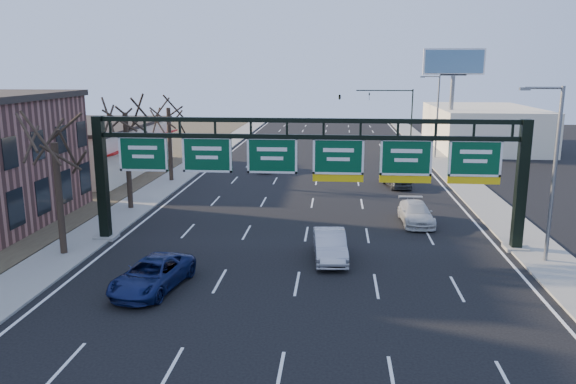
# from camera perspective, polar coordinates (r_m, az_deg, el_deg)

# --- Properties ---
(ground) EXTENTS (160.00, 160.00, 0.00)m
(ground) POSITION_cam_1_polar(r_m,az_deg,el_deg) (24.73, 0.58, -10.99)
(ground) COLOR black
(ground) RESTS_ON ground
(sidewalk_left) EXTENTS (3.00, 120.00, 0.12)m
(sidewalk_left) POSITION_cam_1_polar(r_m,az_deg,el_deg) (46.07, -13.51, -0.09)
(sidewalk_left) COLOR gray
(sidewalk_left) RESTS_ON ground
(sidewalk_right) EXTENTS (3.00, 120.00, 0.12)m
(sidewalk_right) POSITION_cam_1_polar(r_m,az_deg,el_deg) (45.10, 19.08, -0.71)
(sidewalk_right) COLOR gray
(sidewalk_right) RESTS_ON ground
(dirt_strip_left) EXTENTS (21.00, 120.00, 0.06)m
(dirt_strip_left) POSITION_cam_1_polar(r_m,az_deg,el_deg) (51.25, -26.56, 0.14)
(dirt_strip_left) COLOR #473D2B
(dirt_strip_left) RESTS_ON ground
(lane_markings) EXTENTS (21.60, 120.00, 0.01)m
(lane_markings) POSITION_cam_1_polar(r_m,az_deg,el_deg) (43.76, 2.60, -0.48)
(lane_markings) COLOR white
(lane_markings) RESTS_ON ground
(sign_gantry) EXTENTS (24.60, 1.20, 7.20)m
(sign_gantry) POSITION_cam_1_polar(r_m,az_deg,el_deg) (31.09, 2.04, 2.83)
(sign_gantry) COLOR black
(sign_gantry) RESTS_ON ground
(cream_strip) EXTENTS (10.90, 18.40, 4.70)m
(cream_strip) POSITION_cam_1_polar(r_m,az_deg,el_deg) (57.08, -19.10, 4.31)
(cream_strip) COLOR beige
(cream_strip) RESTS_ON ground
(building_right_distant) EXTENTS (12.00, 20.00, 5.00)m
(building_right_distant) POSITION_cam_1_polar(r_m,az_deg,el_deg) (75.23, 19.15, 6.25)
(building_right_distant) COLOR beige
(building_right_distant) RESTS_ON ground
(tree_gantry) EXTENTS (3.60, 3.60, 8.48)m
(tree_gantry) POSITION_cam_1_polar(r_m,az_deg,el_deg) (31.31, -22.83, 6.52)
(tree_gantry) COLOR black
(tree_gantry) RESTS_ON sidewalk_left
(tree_mid) EXTENTS (3.60, 3.60, 9.24)m
(tree_mid) POSITION_cam_1_polar(r_m,az_deg,el_deg) (40.36, -16.32, 9.20)
(tree_mid) COLOR black
(tree_mid) RESTS_ON sidewalk_left
(tree_far) EXTENTS (3.60, 3.60, 8.86)m
(tree_far) POSITION_cam_1_polar(r_m,az_deg,el_deg) (49.82, -12.13, 9.54)
(tree_far) COLOR black
(tree_far) RESTS_ON sidewalk_left
(streetlight_near) EXTENTS (2.15, 0.22, 9.00)m
(streetlight_near) POSITION_cam_1_polar(r_m,az_deg,el_deg) (30.92, 25.27, 2.43)
(streetlight_near) COLOR slate
(streetlight_near) RESTS_ON sidewalk_right
(streetlight_far) EXTENTS (2.15, 0.22, 9.00)m
(streetlight_far) POSITION_cam_1_polar(r_m,az_deg,el_deg) (63.69, 14.83, 7.84)
(streetlight_far) COLOR slate
(streetlight_far) RESTS_ON sidewalk_right
(billboard_right) EXTENTS (7.00, 0.50, 12.00)m
(billboard_right) POSITION_cam_1_polar(r_m,az_deg,el_deg) (68.88, 16.44, 11.39)
(billboard_right) COLOR slate
(billboard_right) RESTS_ON ground
(traffic_signal_mast) EXTENTS (10.16, 0.54, 7.00)m
(traffic_signal_mast) POSITION_cam_1_polar(r_m,az_deg,el_deg) (77.82, 8.01, 9.22)
(traffic_signal_mast) COLOR black
(traffic_signal_mast) RESTS_ON ground
(car_blue_suv) EXTENTS (3.19, 5.37, 1.40)m
(car_blue_suv) POSITION_cam_1_polar(r_m,az_deg,el_deg) (26.41, -13.62, -8.15)
(car_blue_suv) COLOR #121D4F
(car_blue_suv) RESTS_ON ground
(car_silver_sedan) EXTENTS (1.97, 4.71, 1.51)m
(car_silver_sedan) POSITION_cam_1_polar(r_m,az_deg,el_deg) (29.59, 4.29, -5.43)
(car_silver_sedan) COLOR #A4A3A8
(car_silver_sedan) RESTS_ON ground
(car_white_wagon) EXTENTS (2.10, 4.77, 1.36)m
(car_white_wagon) POSITION_cam_1_polar(r_m,az_deg,el_deg) (37.13, 12.86, -2.10)
(car_white_wagon) COLOR silver
(car_white_wagon) RESTS_ON ground
(car_grey_far) EXTENTS (2.52, 4.58, 1.48)m
(car_grey_far) POSITION_cam_1_polar(r_m,az_deg,el_deg) (48.21, 10.94, 1.41)
(car_grey_far) COLOR #3B3E40
(car_grey_far) RESTS_ON ground
(car_silver_distant) EXTENTS (1.98, 4.29, 1.36)m
(car_silver_distant) POSITION_cam_1_polar(r_m,az_deg,el_deg) (54.72, -1.98, 2.89)
(car_silver_distant) COLOR #A4A4A8
(car_silver_distant) RESTS_ON ground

